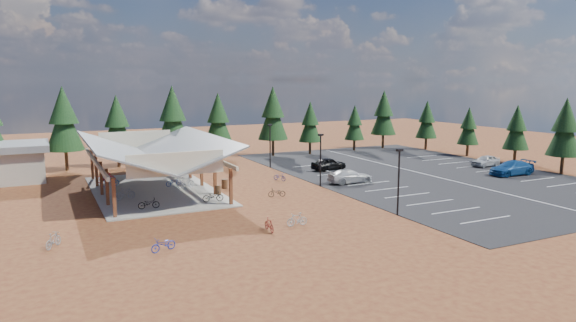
{
  "coord_description": "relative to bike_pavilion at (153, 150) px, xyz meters",
  "views": [
    {
      "loc": [
        -19.27,
        -40.66,
        10.27
      ],
      "look_at": [
        2.56,
        4.18,
        2.37
      ],
      "focal_mm": 32.0,
      "sensor_mm": 36.0,
      "label": 1
    }
  ],
  "objects": [
    {
      "name": "ground",
      "position": [
        10.0,
        -7.0,
        -3.82
      ],
      "size": [
        140.0,
        140.0,
        0.0
      ],
      "primitive_type": "plane",
      "color": "#5A2517",
      "rests_on": "ground"
    },
    {
      "name": "asphalt_lot",
      "position": [
        28.5,
        -4.0,
        -3.8
      ],
      "size": [
        27.0,
        44.0,
        0.04
      ],
      "primitive_type": "cube",
      "color": "black",
      "rests_on": "ground"
    },
    {
      "name": "concrete_pad",
      "position": [
        0.0,
        0.0,
        -3.77
      ],
      "size": [
        10.6,
        18.6,
        0.1
      ],
      "primitive_type": "cube",
      "color": "gray",
      "rests_on": "ground"
    },
    {
      "name": "bike_pavilion",
      "position": [
        0.0,
        0.0,
        0.0
      ],
      "size": [
        11.65,
        19.4,
        4.97
      ],
      "color": "#5A2519",
      "rests_on": "concrete_pad"
    },
    {
      "name": "lamp_post_0",
      "position": [
        15.0,
        -17.0,
        -0.85
      ],
      "size": [
        0.5,
        0.25,
        5.14
      ],
      "color": "black",
      "rests_on": "ground"
    },
    {
      "name": "lamp_post_1",
      "position": [
        15.0,
        -5.0,
        -0.85
      ],
      "size": [
        0.5,
        0.25,
        5.14
      ],
      "color": "black",
      "rests_on": "ground"
    },
    {
      "name": "lamp_post_2",
      "position": [
        15.0,
        7.0,
        -0.85
      ],
      "size": [
        0.5,
        0.25,
        5.14
      ],
      "color": "black",
      "rests_on": "ground"
    },
    {
      "name": "trash_bin_0",
      "position": [
        4.83,
        -4.2,
        -3.37
      ],
      "size": [
        0.6,
        0.6,
        0.9
      ],
      "primitive_type": "cylinder",
      "color": "#4C301B",
      "rests_on": "ground"
    },
    {
      "name": "trash_bin_1",
      "position": [
        6.32,
        -1.77,
        -3.37
      ],
      "size": [
        0.6,
        0.6,
        0.9
      ],
      "primitive_type": "cylinder",
      "color": "#4C301B",
      "rests_on": "ground"
    },
    {
      "name": "pine_1",
      "position": [
        -6.72,
        15.49,
        2.06
      ],
      "size": [
        4.14,
        4.14,
        9.64
      ],
      "color": "#382314",
      "rests_on": "ground"
    },
    {
      "name": "pine_2",
      "position": [
        -0.98,
        15.48,
        1.41
      ],
      "size": [
        3.68,
        3.68,
        8.57
      ],
      "color": "#382314",
      "rests_on": "ground"
    },
    {
      "name": "pine_3",
      "position": [
        5.3,
        14.08,
        2.06
      ],
      "size": [
        4.14,
        4.14,
        9.64
      ],
      "color": "#382314",
      "rests_on": "ground"
    },
    {
      "name": "pine_4",
      "position": [
        11.65,
        15.99,
        1.45
      ],
      "size": [
        3.71,
        3.71,
        8.64
      ],
      "color": "#382314",
      "rests_on": "ground"
    },
    {
      "name": "pine_5",
      "position": [
        19.24,
        15.56,
        1.94
      ],
      "size": [
        4.05,
        4.05,
        9.44
      ],
      "color": "#382314",
      "rests_on": "ground"
    },
    {
      "name": "pine_6",
      "position": [
        24.53,
        14.75,
        0.66
      ],
      "size": [
        3.16,
        3.16,
        7.35
      ],
      "color": "#382314",
      "rests_on": "ground"
    },
    {
      "name": "pine_7",
      "position": [
        32.15,
        15.21,
        0.26
      ],
      "size": [
        2.88,
        2.88,
        6.7
      ],
      "color": "#382314",
      "rests_on": "ground"
    },
    {
      "name": "pine_8",
      "position": [
        37.47,
        15.47,
        1.53
      ],
      "size": [
        3.76,
        3.76,
        8.76
      ],
      "color": "#382314",
      "rests_on": "ground"
    },
    {
      "name": "pine_10",
      "position": [
        42.3,
        -10.78,
        1.31
      ],
      "size": [
        3.61,
        3.61,
        8.41
      ],
      "color": "#382314",
      "rests_on": "ground"
    },
    {
      "name": "pine_11",
      "position": [
        43.74,
        -3.29,
        0.62
      ],
      "size": [
        3.13,
        3.13,
        7.28
      ],
      "color": "#382314",
      "rests_on": "ground"
    },
    {
      "name": "pine_12",
      "position": [
        43.09,
        3.94,
        0.24
      ],
      "size": [
        2.86,
        2.86,
        6.66
      ],
      "color": "#382314",
      "rests_on": "ground"
    },
    {
      "name": "pine_13",
      "position": [
        42.4,
        11.52,
        0.62
      ],
      "size": [
        3.12,
        3.12,
        7.28
      ],
      "color": "#382314",
      "rests_on": "ground"
    },
    {
      "name": "bike_0",
      "position": [
        -1.83,
        -6.97,
        -3.28
      ],
      "size": [
        1.72,
        0.75,
        0.88
      ],
      "primitive_type": "imported",
      "rotation": [
        0.0,
        0.0,
        1.47
      ],
      "color": "black",
      "rests_on": "concrete_pad"
    },
    {
      "name": "bike_1",
      "position": [
        -2.99,
        -2.69,
        -3.22
      ],
      "size": [
        1.72,
        0.6,
        1.02
      ],
      "primitive_type": "imported",
      "rotation": [
        0.0,
        0.0,
        1.64
      ],
      "color": "gray",
      "rests_on": "concrete_pad"
    },
    {
      "name": "bike_2",
      "position": [
        -3.53,
        3.53,
        -3.26
      ],
      "size": [
        1.8,
        0.69,
        0.94
      ],
      "primitive_type": "imported",
      "rotation": [
        0.0,
        0.0,
        1.53
      ],
      "color": "navy",
      "rests_on": "concrete_pad"
    },
    {
      "name": "bike_3",
      "position": [
        -3.63,
        5.38,
        -3.17
      ],
      "size": [
        1.91,
        0.96,
        1.11
      ],
      "primitive_type": "imported",
      "rotation": [
        0.0,
        0.0,
        1.32
      ],
      "color": "maroon",
      "rests_on": "concrete_pad"
    },
    {
      "name": "bike_4",
      "position": [
        3.51,
        -6.94,
        -3.26
      ],
      "size": [
        1.83,
        0.79,
        0.93
      ],
      "primitive_type": "imported",
      "rotation": [
        0.0,
        0.0,
        1.47
      ],
      "color": "black",
      "rests_on": "concrete_pad"
    },
    {
      "name": "bike_5",
      "position": [
        2.9,
        -0.46,
        -3.18
      ],
      "size": [
        1.88,
        0.93,
        1.09
      ],
      "primitive_type": "imported",
      "rotation": [
        0.0,
        0.0,
        1.81
      ],
      "color": "#9A9DA2",
      "rests_on": "concrete_pad"
    },
    {
      "name": "bike_6",
      "position": [
        2.07,
        1.0,
        -3.3
      ],
      "size": [
        1.73,
        1.03,
        0.86
      ],
      "primitive_type": "imported",
      "rotation": [
        0.0,
        0.0,
        1.88
      ],
      "color": "navy",
      "rests_on": "concrete_pad"
    },
    {
      "name": "bike_7",
      "position": [
        1.69,
        6.99,
        -3.28
      ],
      "size": [
        1.55,
        0.89,
        0.9
      ],
      "primitive_type": "imported",
      "rotation": [
        0.0,
        0.0,
        1.23
      ],
      "color": "maroon",
      "rests_on": "concrete_pad"
    },
    {
      "name": "bike_9",
      "position": [
        -8.97,
        -13.89,
        -3.34
      ],
      "size": [
        1.28,
        1.59,
        0.97
      ],
      "primitive_type": "imported",
      "rotation": [
        0.0,
        0.0,
        2.55
      ],
      "color": "gray",
      "rests_on": "ground"
    },
    {
      "name": "bike_10",
      "position": [
        -2.99,
        -17.54,
        -3.39
      ],
      "size": [
        1.75,
        1.08,
        0.87
      ],
      "primitive_type": "imported",
      "rotation": [
        0.0,
        0.0,
        5.04
      ],
      "color": "#132596",
      "rests_on": "ground"
    },
    {
      "name": "bike_11",
      "position": [
        4.44,
        -16.54,
        -3.35
      ],
      "size": [
        0.48,
        1.58,
        0.95
      ],
      "primitive_type": "imported",
      "rotation": [
        0.0,
        0.0,
        -0.02
      ],
      "color": "maroon",
      "rests_on": "ground"
    },
    {
      "name": "bike_13",
      "position": [
        6.75,
        -16.22,
        -3.35
      ],
      "size": [
        1.6,
        0.49,
        0.95
      ],
      "primitive_type": "imported",
      "rotation": [
        0.0,
        0.0,
        4.69
      ],
      "color": "#9DA1A5",
      "rests_on": "ground"
    },
    {
      "name": "bike_14",
      "position": [
        12.66,
        -0.65,
        -3.42
      ],
      "size": [
        1.15,
        1.64,
        0.82
      ],
      "primitive_type": "imported",
      "rotation": [
        0.0,
        0.0,
        0.43
      ],
      "color": "navy",
      "rests_on": "ground"
    },
    {
      "name": "bike_16",
      "position": [
        9.29,
        -7.28,
        -3.42
      ],
      "size": [
        1.63,
        0.89,
        0.81
      ],
      "primitive_type": "imported",
      "rotation": [
        0.0,
        0.0,
        4.48
      ],
      "color": "black",
      "rests_on": "ground"
    },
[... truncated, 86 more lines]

